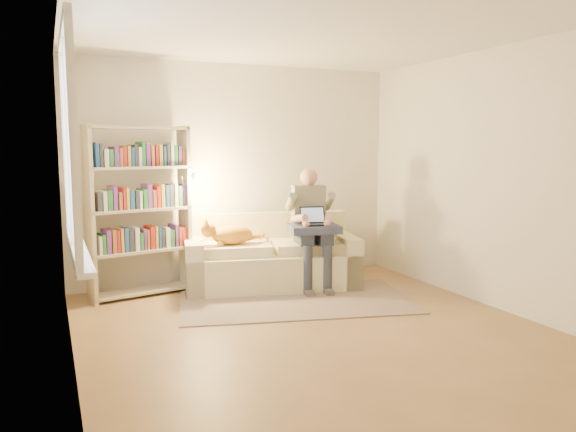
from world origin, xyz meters
name	(u,v)px	position (x,y,z in m)	size (l,w,h in m)	color
floor	(319,333)	(0.00, 0.00, 0.00)	(4.50, 4.50, 0.00)	brown
ceiling	(321,27)	(0.00, 0.00, 2.60)	(4.00, 4.50, 0.02)	white
wall_left	(67,193)	(-2.00, 0.00, 1.30)	(0.02, 4.50, 2.60)	silver
wall_right	(501,180)	(2.00, 0.00, 1.30)	(0.02, 4.50, 2.60)	silver
wall_back	(237,173)	(0.00, 2.25, 1.30)	(4.00, 0.02, 2.60)	silver
wall_front	(529,215)	(0.00, -2.25, 1.30)	(4.00, 0.02, 2.60)	silver
window	(73,181)	(-1.95, 0.20, 1.38)	(0.12, 1.52, 1.69)	white
sofa	(270,260)	(0.23, 1.74, 0.30)	(2.10, 1.27, 0.83)	beige
person	(311,221)	(0.64, 1.50, 0.78)	(0.48, 0.65, 1.38)	gray
cat	(230,234)	(-0.27, 1.72, 0.65)	(0.73, 0.34, 0.26)	#FFA731
blanket	(311,229)	(0.58, 1.39, 0.71)	(0.55, 0.45, 0.08)	#2C344E
laptop	(311,220)	(0.58, 1.40, 0.80)	(0.33, 0.30, 0.24)	black
bookshelf	(140,203)	(-1.22, 1.90, 1.02)	(1.26, 0.50, 1.85)	#C6B796
rug	(295,300)	(0.24, 1.04, 0.01)	(2.41, 1.42, 0.01)	gray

